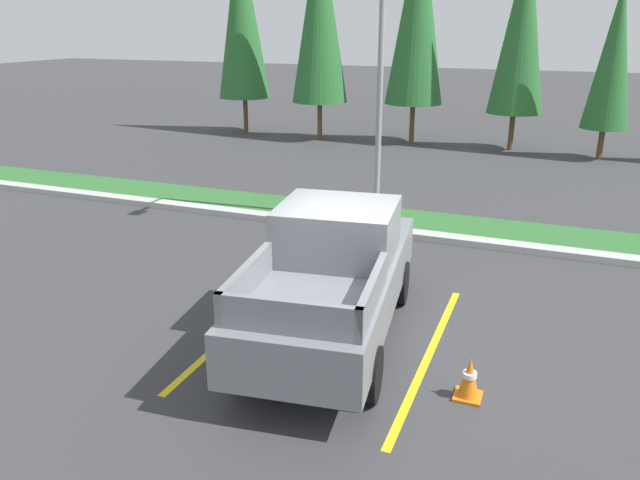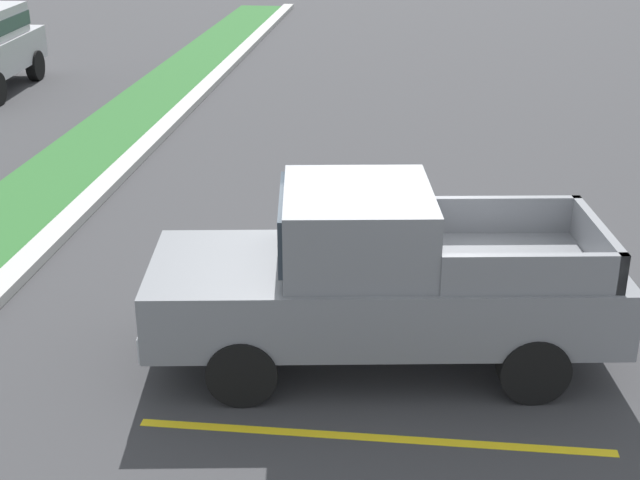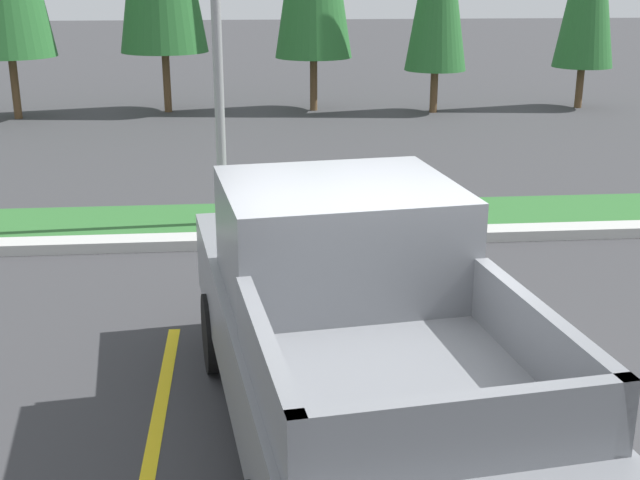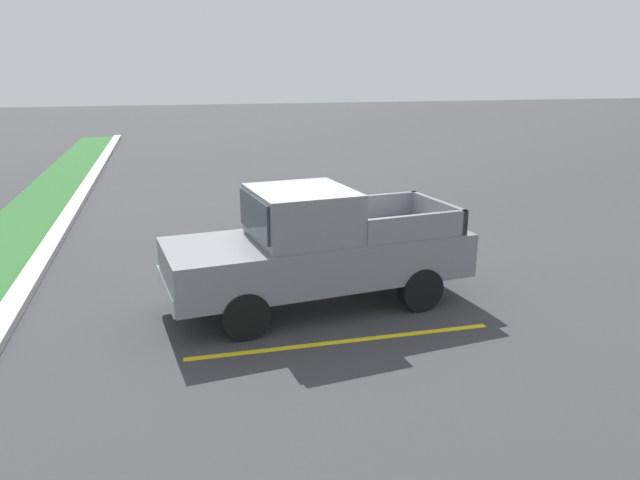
% 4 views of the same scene
% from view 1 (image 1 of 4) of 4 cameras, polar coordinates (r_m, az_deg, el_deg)
% --- Properties ---
extents(ground_plane, '(120.00, 120.00, 0.00)m').
position_cam_1_polar(ground_plane, '(10.07, 2.95, -8.65)').
color(ground_plane, '#38383A').
extents(parking_line_near, '(0.12, 4.80, 0.01)m').
position_cam_1_polar(parking_line_near, '(10.56, -6.84, -7.33)').
color(parking_line_near, yellow).
rests_on(parking_line_near, ground).
extents(parking_line_far, '(0.12, 4.80, 0.01)m').
position_cam_1_polar(parking_line_far, '(9.63, 9.95, -10.31)').
color(parking_line_far, yellow).
rests_on(parking_line_far, ground).
extents(curb_strip, '(56.00, 0.40, 0.15)m').
position_cam_1_polar(curb_strip, '(14.49, 9.29, 0.43)').
color(curb_strip, '#B2B2AD').
rests_on(curb_strip, ground).
extents(grass_median, '(56.00, 1.80, 0.06)m').
position_cam_1_polar(grass_median, '(15.53, 10.17, 1.50)').
color(grass_median, '#2D662D').
rests_on(grass_median, ground).
extents(pickup_truck_main, '(2.54, 5.42, 2.10)m').
position_cam_1_polar(pickup_truck_main, '(9.59, 1.24, -3.24)').
color(pickup_truck_main, black).
rests_on(pickup_truck_main, ground).
extents(street_light, '(0.24, 1.49, 7.31)m').
position_cam_1_polar(street_light, '(14.79, 5.47, 17.33)').
color(street_light, gray).
rests_on(street_light, ground).
extents(cypress_tree_leftmost, '(2.23, 2.23, 8.57)m').
position_cam_1_polar(cypress_tree_leftmost, '(28.18, -7.19, 19.95)').
color(cypress_tree_leftmost, brown).
rests_on(cypress_tree_leftmost, ground).
extents(cypress_tree_left_inner, '(2.26, 2.26, 8.69)m').
position_cam_1_polar(cypress_tree_left_inner, '(26.21, -0.02, 20.30)').
color(cypress_tree_left_inner, brown).
rests_on(cypress_tree_left_inner, ground).
extents(cypress_tree_center, '(2.29, 2.29, 8.81)m').
position_cam_1_polar(cypress_tree_center, '(25.77, 8.94, 20.25)').
color(cypress_tree_center, brown).
rests_on(cypress_tree_center, ground).
extents(cypress_tree_right_inner, '(2.05, 2.05, 7.88)m').
position_cam_1_polar(cypress_tree_right_inner, '(25.07, 18.07, 18.35)').
color(cypress_tree_right_inner, brown).
rests_on(cypress_tree_right_inner, ground).
extents(cypress_tree_rightmost, '(1.62, 1.62, 6.22)m').
position_cam_1_polar(cypress_tree_rightmost, '(24.43, 25.37, 15.16)').
color(cypress_tree_rightmost, brown).
rests_on(cypress_tree_rightmost, ground).
extents(traffic_cone, '(0.36, 0.36, 0.60)m').
position_cam_1_polar(traffic_cone, '(8.61, 13.53, -12.24)').
color(traffic_cone, orange).
rests_on(traffic_cone, ground).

